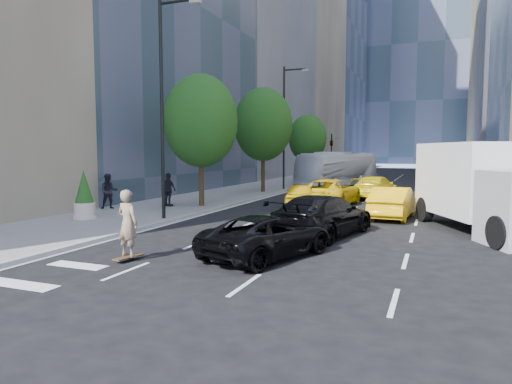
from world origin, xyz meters
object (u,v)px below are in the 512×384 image
at_px(skateboarder, 128,228).
at_px(box_truck, 484,187).
at_px(planter_shrub, 84,196).
at_px(black_sedan_mercedes, 323,215).
at_px(city_bus, 338,169).
at_px(black_sedan_lincoln, 268,236).

height_order(skateboarder, box_truck, box_truck).
xyz_separation_m(skateboarder, planter_shrub, (-6.63, 5.53, 0.22)).
height_order(black_sedan_mercedes, city_bus, city_bus).
relative_size(black_sedan_mercedes, box_truck, 0.69).
distance_m(black_sedan_lincoln, black_sedan_mercedes, 4.12).
height_order(city_bus, box_truck, box_truck).
distance_m(skateboarder, black_sedan_lincoln, 4.22).
distance_m(black_sedan_mercedes, box_truck, 6.74).
bearing_deg(box_truck, skateboarder, -161.51).
xyz_separation_m(skateboarder, black_sedan_mercedes, (4.47, 6.05, -0.19)).
bearing_deg(planter_shrub, black_sedan_mercedes, 2.69).
bearing_deg(planter_shrub, city_bus, 75.61).
xyz_separation_m(skateboarder, city_bus, (0.00, 31.34, 0.61)).
distance_m(city_bus, planter_shrub, 26.65).
bearing_deg(box_truck, planter_shrub, 168.90).
relative_size(skateboarder, city_bus, 0.17).
bearing_deg(city_bus, planter_shrub, -89.01).
height_order(black_sedan_lincoln, box_truck, box_truck).
xyz_separation_m(skateboarder, box_truck, (10.26, 9.33, 0.84)).
distance_m(black_sedan_lincoln, city_bus, 29.59).
bearing_deg(black_sedan_lincoln, city_bus, -63.77).
xyz_separation_m(skateboarder, black_sedan_lincoln, (3.70, 2.00, -0.34)).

